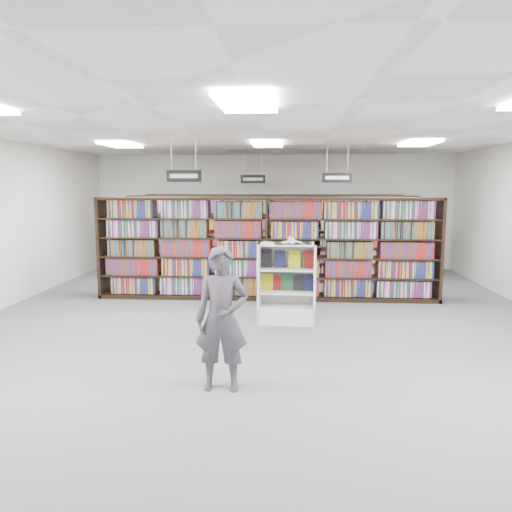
# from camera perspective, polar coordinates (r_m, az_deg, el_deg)

# --- Properties ---
(floor) EXTENTS (12.00, 12.00, 0.00)m
(floor) POSITION_cam_1_polar(r_m,az_deg,el_deg) (8.54, 0.68, -7.81)
(floor) COLOR #59595F
(floor) RESTS_ON ground
(ceiling) EXTENTS (10.00, 12.00, 0.10)m
(ceiling) POSITION_cam_1_polar(r_m,az_deg,el_deg) (8.26, 0.72, 14.07)
(ceiling) COLOR white
(ceiling) RESTS_ON wall_back
(wall_back) EXTENTS (10.00, 0.10, 3.20)m
(wall_back) POSITION_cam_1_polar(r_m,az_deg,el_deg) (14.23, 1.95, 5.05)
(wall_back) COLOR silver
(wall_back) RESTS_ON ground
(wall_front) EXTENTS (10.00, 0.10, 3.20)m
(wall_front) POSITION_cam_1_polar(r_m,az_deg,el_deg) (2.36, -6.97, -9.86)
(wall_front) COLOR silver
(wall_front) RESTS_ON ground
(bookshelf_row_near) EXTENTS (7.00, 0.60, 2.10)m
(bookshelf_row_near) POSITION_cam_1_polar(r_m,az_deg,el_deg) (10.29, 1.27, 0.87)
(bookshelf_row_near) COLOR black
(bookshelf_row_near) RESTS_ON floor
(bookshelf_row_mid) EXTENTS (7.00, 0.60, 2.10)m
(bookshelf_row_mid) POSITION_cam_1_polar(r_m,az_deg,el_deg) (12.28, 1.66, 2.02)
(bookshelf_row_mid) COLOR black
(bookshelf_row_mid) RESTS_ON floor
(bookshelf_row_far) EXTENTS (7.00, 0.60, 2.10)m
(bookshelf_row_far) POSITION_cam_1_polar(r_m,az_deg,el_deg) (13.97, 1.91, 2.74)
(bookshelf_row_far) COLOR black
(bookshelf_row_far) RESTS_ON floor
(aisle_sign_left) EXTENTS (0.65, 0.02, 0.80)m
(aisle_sign_left) POSITION_cam_1_polar(r_m,az_deg,el_deg) (9.41, -8.25, 9.17)
(aisle_sign_left) COLOR #B2B2B7
(aisle_sign_left) RESTS_ON ceiling
(aisle_sign_right) EXTENTS (0.65, 0.02, 0.80)m
(aisle_sign_right) POSITION_cam_1_polar(r_m,az_deg,el_deg) (11.26, 9.25, 8.93)
(aisle_sign_right) COLOR #B2B2B7
(aisle_sign_right) RESTS_ON ceiling
(aisle_sign_center) EXTENTS (0.65, 0.02, 0.80)m
(aisle_sign_center) POSITION_cam_1_polar(r_m,az_deg,el_deg) (13.24, -0.35, 8.87)
(aisle_sign_center) COLOR #B2B2B7
(aisle_sign_center) RESTS_ON ceiling
(troffer_front_center) EXTENTS (0.60, 1.20, 0.04)m
(troffer_front_center) POSITION_cam_1_polar(r_m,az_deg,el_deg) (5.29, -1.03, 17.10)
(troffer_front_center) COLOR white
(troffer_front_center) RESTS_ON ceiling
(troffer_back_left) EXTENTS (0.60, 1.20, 0.04)m
(troffer_back_left) POSITION_cam_1_polar(r_m,az_deg,el_deg) (10.80, -15.19, 12.15)
(troffer_back_left) COLOR white
(troffer_back_left) RESTS_ON ceiling
(troffer_back_center) EXTENTS (0.60, 1.20, 0.04)m
(troffer_back_center) POSITION_cam_1_polar(r_m,az_deg,el_deg) (10.25, 1.31, 12.66)
(troffer_back_center) COLOR white
(troffer_back_center) RESTS_ON ceiling
(troffer_back_right) EXTENTS (0.60, 1.20, 0.04)m
(troffer_back_right) POSITION_cam_1_polar(r_m,az_deg,el_deg) (10.56, 18.19, 12.13)
(troffer_back_right) COLOR white
(troffer_back_right) RESTS_ON ceiling
(endcap_display) EXTENTS (1.00, 0.53, 1.37)m
(endcap_display) POSITION_cam_1_polar(r_m,az_deg,el_deg) (8.60, 3.55, -4.50)
(endcap_display) COLOR white
(endcap_display) RESTS_ON floor
(open_book) EXTENTS (0.63, 0.41, 0.13)m
(open_book) POSITION_cam_1_polar(r_m,az_deg,el_deg) (8.35, 4.14, 1.63)
(open_book) COLOR black
(open_book) RESTS_ON endcap_display
(shopper) EXTENTS (0.61, 0.41, 1.65)m
(shopper) POSITION_cam_1_polar(r_m,az_deg,el_deg) (5.71, -3.93, -7.20)
(shopper) COLOR #47434D
(shopper) RESTS_ON floor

